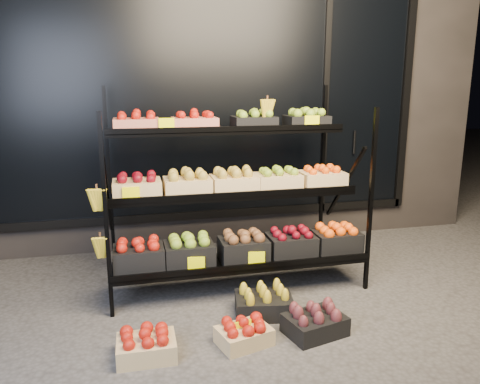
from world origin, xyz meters
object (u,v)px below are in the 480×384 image
object	(u,v)px
display_rack	(233,193)
floor_crate_midleft	(264,302)
floor_crate_midright	(244,332)
floor_crate_left	(146,345)

from	to	relation	value
display_rack	floor_crate_midleft	world-z (taller)	display_rack
display_rack	floor_crate_midleft	distance (m)	0.95
floor_crate_midright	display_rack	bearing A→B (deg)	65.45
display_rack	floor_crate_left	bearing A→B (deg)	-127.81
floor_crate_midright	floor_crate_midleft	bearing A→B (deg)	40.67
display_rack	floor_crate_left	distance (m)	1.47
display_rack	floor_crate_midright	xyz separation A→B (m)	(-0.16, -1.01, -0.70)
display_rack	floor_crate_left	world-z (taller)	display_rack
display_rack	floor_crate_midright	world-z (taller)	display_rack
floor_crate_left	display_rack	bearing A→B (deg)	52.82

